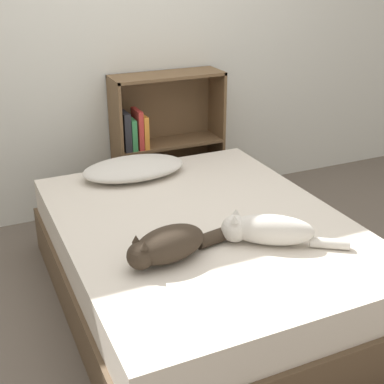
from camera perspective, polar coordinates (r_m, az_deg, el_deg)
The scene contains 7 objects.
ground_plane at distance 2.87m, azimuth 1.14°, elevation -11.18°, with size 8.00×8.00×0.00m, color brown.
wall_back at distance 3.59m, azimuth -8.13°, elevation 17.31°, with size 8.00×0.06×2.50m.
bed at distance 2.75m, azimuth 1.18°, elevation -7.36°, with size 1.39×1.81×0.46m.
pillow at distance 3.17m, azimuth -6.22°, elevation 2.55°, with size 0.61×0.36×0.10m.
cat_light at distance 2.43m, azimuth 7.88°, elevation -4.03°, with size 0.50×0.37×0.15m.
cat_dark at distance 2.28m, azimuth -2.60°, elevation -5.71°, with size 0.50×0.24×0.15m.
bookshelf at distance 3.71m, azimuth -3.24°, elevation 5.64°, with size 0.75×0.26×0.94m.
Camera 1 is at (-1.02, -2.11, 1.66)m, focal length 50.00 mm.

